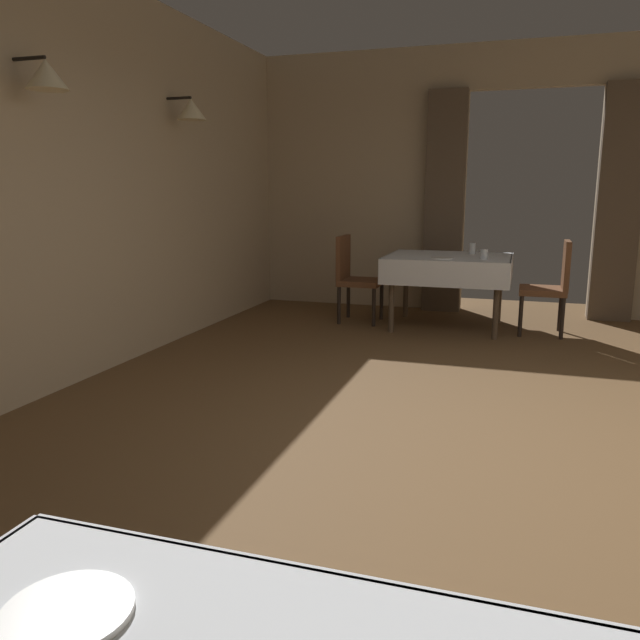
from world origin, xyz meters
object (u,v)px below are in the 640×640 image
(chair_mid_left, at_px, (354,274))
(plate_near_c, at_px, (67,612))
(glass_mid_c, at_px, (484,254))
(dining_table_mid, at_px, (449,264))
(chair_mid_right, at_px, (552,283))
(glass_mid_b, at_px, (472,248))
(plate_mid_a, at_px, (442,258))

(chair_mid_left, xyz_separation_m, plate_near_c, (1.06, -5.80, 0.24))
(glass_mid_c, bearing_deg, dining_table_mid, 146.77)
(dining_table_mid, bearing_deg, chair_mid_left, 179.97)
(chair_mid_left, relative_size, glass_mid_c, 9.54)
(chair_mid_right, distance_m, glass_mid_c, 0.74)
(dining_table_mid, distance_m, chair_mid_left, 1.02)
(chair_mid_left, bearing_deg, plate_near_c, -79.65)
(chair_mid_right, relative_size, glass_mid_b, 8.06)
(dining_table_mid, height_order, plate_near_c, plate_near_c)
(dining_table_mid, relative_size, plate_near_c, 6.01)
(chair_mid_right, bearing_deg, plate_near_c, -99.42)
(chair_mid_left, height_order, glass_mid_b, chair_mid_left)
(chair_mid_left, height_order, plate_near_c, chair_mid_left)
(dining_table_mid, bearing_deg, plate_mid_a, -95.99)
(glass_mid_b, distance_m, glass_mid_c, 0.50)
(dining_table_mid, xyz_separation_m, glass_mid_b, (0.21, 0.24, 0.15))
(chair_mid_left, bearing_deg, chair_mid_right, -0.68)
(plate_mid_a, bearing_deg, chair_mid_right, 15.73)
(plate_near_c, distance_m, glass_mid_c, 5.57)
(chair_mid_right, xyz_separation_m, glass_mid_c, (-0.65, -0.21, 0.28))
(chair_mid_right, height_order, plate_mid_a, chair_mid_right)
(plate_near_c, bearing_deg, plate_mid_a, 90.88)
(dining_table_mid, xyz_separation_m, plate_near_c, (0.05, -5.80, 0.10))
(chair_mid_right, height_order, plate_near_c, chair_mid_right)
(plate_mid_a, xyz_separation_m, glass_mid_c, (0.39, 0.08, 0.04))
(dining_table_mid, relative_size, chair_mid_left, 1.34)
(glass_mid_c, bearing_deg, chair_mid_right, 17.98)
(chair_mid_left, bearing_deg, plate_mid_a, -18.04)
(dining_table_mid, relative_size, glass_mid_b, 10.82)
(plate_mid_a, height_order, glass_mid_b, glass_mid_b)
(glass_mid_b, bearing_deg, plate_near_c, -91.53)
(plate_near_c, bearing_deg, glass_mid_c, 86.84)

